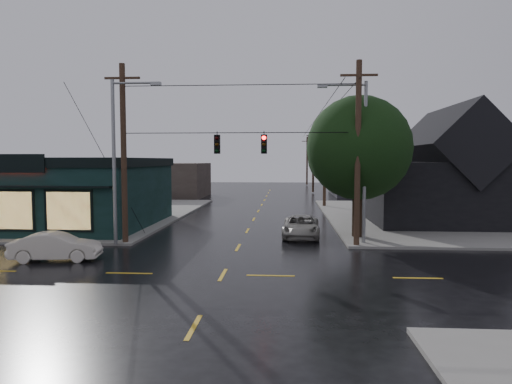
# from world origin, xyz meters

# --- Properties ---
(ground_plane) EXTENTS (160.00, 160.00, 0.00)m
(ground_plane) POSITION_xyz_m (0.00, 0.00, 0.00)
(ground_plane) COLOR black
(sidewalk_nw) EXTENTS (28.00, 28.00, 0.15)m
(sidewalk_nw) POSITION_xyz_m (-20.00, 20.00, 0.07)
(sidewalk_nw) COLOR gray
(sidewalk_nw) RESTS_ON ground
(sidewalk_ne) EXTENTS (28.00, 28.00, 0.15)m
(sidewalk_ne) POSITION_xyz_m (20.00, 20.00, 0.07)
(sidewalk_ne) COLOR gray
(sidewalk_ne) RESTS_ON ground
(pizza_shop) EXTENTS (16.30, 12.34, 4.90)m
(pizza_shop) POSITION_xyz_m (-15.00, 12.94, 2.56)
(pizza_shop) COLOR black
(pizza_shop) RESTS_ON ground
(ne_building) EXTENTS (12.60, 11.60, 8.75)m
(ne_building) POSITION_xyz_m (15.00, 17.00, 4.47)
(ne_building) COLOR black
(ne_building) RESTS_ON ground
(corner_tree) EXTENTS (6.30, 6.30, 8.54)m
(corner_tree) POSITION_xyz_m (7.00, 9.34, 5.51)
(corner_tree) COLOR black
(corner_tree) RESTS_ON ground
(utility_pole_nw) EXTENTS (2.00, 0.32, 10.15)m
(utility_pole_nw) POSITION_xyz_m (-6.50, 6.50, 0.00)
(utility_pole_nw) COLOR black
(utility_pole_nw) RESTS_ON ground
(utility_pole_ne) EXTENTS (2.00, 0.32, 10.15)m
(utility_pole_ne) POSITION_xyz_m (6.50, 6.50, 0.00)
(utility_pole_ne) COLOR black
(utility_pole_ne) RESTS_ON ground
(utility_pole_far_a) EXTENTS (2.00, 0.32, 9.65)m
(utility_pole_far_a) POSITION_xyz_m (6.50, 28.00, 0.00)
(utility_pole_far_a) COLOR black
(utility_pole_far_a) RESTS_ON ground
(utility_pole_far_b) EXTENTS (2.00, 0.32, 9.15)m
(utility_pole_far_b) POSITION_xyz_m (6.50, 48.00, 0.00)
(utility_pole_far_b) COLOR black
(utility_pole_far_b) RESTS_ON ground
(utility_pole_far_c) EXTENTS (2.00, 0.32, 9.15)m
(utility_pole_far_c) POSITION_xyz_m (6.50, 68.00, 0.00)
(utility_pole_far_c) COLOR black
(utility_pole_far_c) RESTS_ON ground
(span_signal_assembly) EXTENTS (13.00, 0.48, 1.23)m
(span_signal_assembly) POSITION_xyz_m (0.10, 6.50, 5.70)
(span_signal_assembly) COLOR black
(span_signal_assembly) RESTS_ON ground
(streetlight_nw) EXTENTS (5.40, 0.30, 9.15)m
(streetlight_nw) POSITION_xyz_m (-6.80, 5.80, 0.00)
(streetlight_nw) COLOR gray
(streetlight_nw) RESTS_ON ground
(streetlight_ne) EXTENTS (5.40, 0.30, 9.15)m
(streetlight_ne) POSITION_xyz_m (7.00, 7.20, 0.00)
(streetlight_ne) COLOR gray
(streetlight_ne) RESTS_ON ground
(bg_building_west) EXTENTS (12.00, 10.00, 4.40)m
(bg_building_west) POSITION_xyz_m (-14.00, 40.00, 2.20)
(bg_building_west) COLOR #392D29
(bg_building_west) RESTS_ON ground
(bg_building_east) EXTENTS (14.00, 12.00, 5.60)m
(bg_building_east) POSITION_xyz_m (16.00, 45.00, 2.80)
(bg_building_east) COLOR #25252A
(bg_building_east) RESTS_ON ground
(sedan_cream) EXTENTS (4.27, 2.08, 1.35)m
(sedan_cream) POSITION_xyz_m (-8.33, 2.17, 0.67)
(sedan_cream) COLOR beige
(sedan_cream) RESTS_ON ground
(suv_silver) EXTENTS (2.44, 4.92, 1.34)m
(suv_silver) POSITION_xyz_m (3.56, 9.61, 0.67)
(suv_silver) COLOR gray
(suv_silver) RESTS_ON ground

